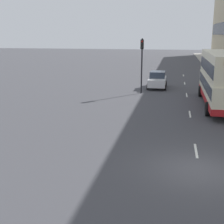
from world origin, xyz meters
TOP-DOWN VIEW (x-y plane):
  - ground_plane at (0.00, 0.00)m, footprint 220.00×220.00m
  - lane_mark_0 at (0.00, 2.29)m, footprint 0.12×2.00m
  - lane_mark_1 at (0.00, 9.81)m, footprint 0.12×2.00m
  - lane_mark_2 at (0.00, 17.32)m, footprint 0.12×2.00m
  - lane_mark_3 at (0.00, 24.84)m, footprint 0.12×2.00m
  - lane_mark_4 at (0.00, 32.36)m, footprint 0.12×2.00m
  - double_decker_bus_near at (2.47, 13.08)m, footprint 2.85×11.20m
  - car_0 at (-3.04, 20.99)m, footprint 2.00×4.24m
  - traffic_light_far_kerb at (-4.40, 17.39)m, footprint 0.30×0.32m

SIDE VIEW (x-z plane):
  - ground_plane at x=0.00m, z-range 0.00..0.00m
  - lane_mark_0 at x=0.00m, z-range 0.00..0.01m
  - lane_mark_1 at x=0.00m, z-range 0.00..0.01m
  - lane_mark_2 at x=0.00m, z-range 0.00..0.01m
  - lane_mark_3 at x=0.00m, z-range 0.00..0.01m
  - lane_mark_4 at x=0.00m, z-range 0.00..0.01m
  - car_0 at x=-3.04m, z-range -0.01..1.75m
  - double_decker_bus_near at x=2.47m, z-range 0.14..4.44m
  - traffic_light_far_kerb at x=-4.40m, z-range 0.89..6.19m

